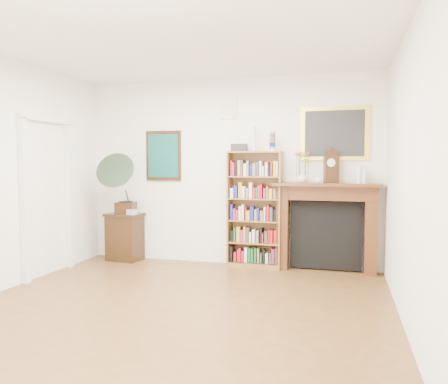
{
  "coord_description": "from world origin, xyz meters",
  "views": [
    {
      "loc": [
        1.69,
        -3.89,
        1.52
      ],
      "look_at": [
        0.18,
        1.6,
        1.16
      ],
      "focal_mm": 35.0,
      "sensor_mm": 36.0,
      "label": 1
    }
  ],
  "objects_px": {
    "bookshelf": "(255,203)",
    "bottle_left": "(359,175)",
    "side_cabinet": "(125,237)",
    "gramophone": "(121,180)",
    "fireplace": "(326,219)",
    "mantel_clock": "(331,167)",
    "bottle_right": "(364,176)",
    "cd_stack": "(132,212)",
    "teacup": "(319,181)",
    "flower_vase": "(302,177)"
  },
  "relations": [
    {
      "from": "cd_stack",
      "to": "bottle_right",
      "type": "height_order",
      "value": "bottle_right"
    },
    {
      "from": "flower_vase",
      "to": "bookshelf",
      "type": "bearing_deg",
      "value": -178.07
    },
    {
      "from": "bottle_right",
      "to": "mantel_clock",
      "type": "bearing_deg",
      "value": 179.27
    },
    {
      "from": "mantel_clock",
      "to": "teacup",
      "type": "height_order",
      "value": "mantel_clock"
    },
    {
      "from": "bottle_right",
      "to": "bottle_left",
      "type": "bearing_deg",
      "value": 174.23
    },
    {
      "from": "side_cabinet",
      "to": "teacup",
      "type": "distance_m",
      "value": 3.13
    },
    {
      "from": "cd_stack",
      "to": "mantel_clock",
      "type": "xyz_separation_m",
      "value": [
        2.96,
        0.19,
        0.69
      ]
    },
    {
      "from": "mantel_clock",
      "to": "bottle_left",
      "type": "bearing_deg",
      "value": -18.37
    },
    {
      "from": "bottle_left",
      "to": "teacup",
      "type": "bearing_deg",
      "value": -171.0
    },
    {
      "from": "side_cabinet",
      "to": "cd_stack",
      "type": "relative_size",
      "value": 6.19
    },
    {
      "from": "cd_stack",
      "to": "gramophone",
      "type": "bearing_deg",
      "value": -178.0
    },
    {
      "from": "bookshelf",
      "to": "bottle_right",
      "type": "xyz_separation_m",
      "value": [
        1.52,
        0.01,
        0.41
      ]
    },
    {
      "from": "bookshelf",
      "to": "cd_stack",
      "type": "height_order",
      "value": "bookshelf"
    },
    {
      "from": "side_cabinet",
      "to": "teacup",
      "type": "relative_size",
      "value": 8.06
    },
    {
      "from": "fireplace",
      "to": "bookshelf",
      "type": "bearing_deg",
      "value": -175.64
    },
    {
      "from": "teacup",
      "to": "bottle_right",
      "type": "bearing_deg",
      "value": 7.23
    },
    {
      "from": "teacup",
      "to": "flower_vase",
      "type": "bearing_deg",
      "value": 158.78
    },
    {
      "from": "bookshelf",
      "to": "bottle_left",
      "type": "distance_m",
      "value": 1.5
    },
    {
      "from": "bookshelf",
      "to": "teacup",
      "type": "xyz_separation_m",
      "value": [
        0.91,
        -0.07,
        0.34
      ]
    },
    {
      "from": "bottle_right",
      "to": "bookshelf",
      "type": "bearing_deg",
      "value": -179.63
    },
    {
      "from": "teacup",
      "to": "bottle_right",
      "type": "height_order",
      "value": "bottle_right"
    },
    {
      "from": "flower_vase",
      "to": "teacup",
      "type": "distance_m",
      "value": 0.25
    },
    {
      "from": "gramophone",
      "to": "mantel_clock",
      "type": "xyz_separation_m",
      "value": [
        3.15,
        0.2,
        0.2
      ]
    },
    {
      "from": "bookshelf",
      "to": "cd_stack",
      "type": "relative_size",
      "value": 16.36
    },
    {
      "from": "fireplace",
      "to": "bottle_left",
      "type": "height_order",
      "value": "bottle_left"
    },
    {
      "from": "cd_stack",
      "to": "mantel_clock",
      "type": "height_order",
      "value": "mantel_clock"
    },
    {
      "from": "gramophone",
      "to": "cd_stack",
      "type": "relative_size",
      "value": 7.84
    },
    {
      "from": "side_cabinet",
      "to": "flower_vase",
      "type": "height_order",
      "value": "flower_vase"
    },
    {
      "from": "flower_vase",
      "to": "bottle_left",
      "type": "xyz_separation_m",
      "value": [
        0.77,
        -0.01,
        0.04
      ]
    },
    {
      "from": "bookshelf",
      "to": "cd_stack",
      "type": "bearing_deg",
      "value": -173.46
    },
    {
      "from": "gramophone",
      "to": "bottle_right",
      "type": "distance_m",
      "value": 3.59
    },
    {
      "from": "mantel_clock",
      "to": "bottle_left",
      "type": "height_order",
      "value": "mantel_clock"
    },
    {
      "from": "gramophone",
      "to": "teacup",
      "type": "xyz_separation_m",
      "value": [
        2.98,
        0.12,
        0.02
      ]
    },
    {
      "from": "side_cabinet",
      "to": "bottle_left",
      "type": "height_order",
      "value": "bottle_left"
    },
    {
      "from": "side_cabinet",
      "to": "gramophone",
      "type": "bearing_deg",
      "value": -79.87
    },
    {
      "from": "gramophone",
      "to": "bottle_right",
      "type": "xyz_separation_m",
      "value": [
        3.59,
        0.19,
        0.08
      ]
    },
    {
      "from": "bookshelf",
      "to": "bottle_right",
      "type": "distance_m",
      "value": 1.57
    },
    {
      "from": "side_cabinet",
      "to": "fireplace",
      "type": "relative_size",
      "value": 0.5
    },
    {
      "from": "side_cabinet",
      "to": "gramophone",
      "type": "distance_m",
      "value": 0.91
    },
    {
      "from": "cd_stack",
      "to": "bottle_left",
      "type": "relative_size",
      "value": 0.5
    },
    {
      "from": "side_cabinet",
      "to": "gramophone",
      "type": "xyz_separation_m",
      "value": [
        0.01,
        -0.13,
        0.9
      ]
    },
    {
      "from": "mantel_clock",
      "to": "fireplace",
      "type": "bearing_deg",
      "value": 130.57
    },
    {
      "from": "bookshelf",
      "to": "bottle_right",
      "type": "relative_size",
      "value": 9.81
    },
    {
      "from": "side_cabinet",
      "to": "fireplace",
      "type": "bearing_deg",
      "value": 7.79
    },
    {
      "from": "bookshelf",
      "to": "bottle_left",
      "type": "relative_size",
      "value": 8.18
    },
    {
      "from": "mantel_clock",
      "to": "bottle_right",
      "type": "bearing_deg",
      "value": -19.39
    },
    {
      "from": "side_cabinet",
      "to": "fireplace",
      "type": "xyz_separation_m",
      "value": [
        3.09,
        0.11,
        0.38
      ]
    },
    {
      "from": "fireplace",
      "to": "mantel_clock",
      "type": "distance_m",
      "value": 0.73
    },
    {
      "from": "gramophone",
      "to": "bottle_right",
      "type": "relative_size",
      "value": 4.7
    },
    {
      "from": "bottle_left",
      "to": "flower_vase",
      "type": "bearing_deg",
      "value": 179.58
    }
  ]
}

